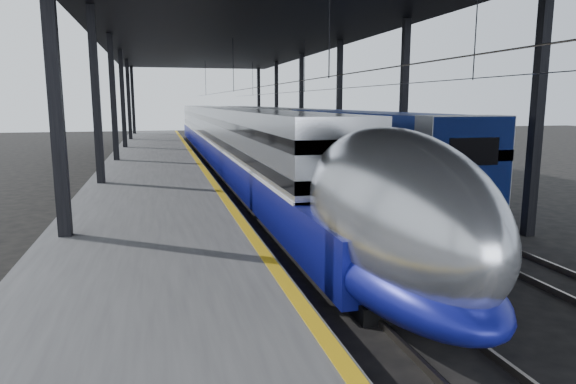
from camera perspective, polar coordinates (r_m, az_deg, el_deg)
name	(u,v)px	position (r m, az deg, el deg)	size (l,w,h in m)	color
ground	(313,319)	(11.71, 2.76, -13.87)	(160.00, 160.00, 0.00)	black
platform	(153,177)	(30.53, -14.78, 1.65)	(6.00, 80.00, 1.00)	#4C4C4F
yellow_strip	(202,167)	(30.56, -9.56, 2.80)	(0.30, 80.00, 0.01)	gold
rails	(288,179)	(31.53, -0.06, 1.46)	(6.52, 80.00, 0.16)	slate
canopy	(243,25)	(30.97, -4.97, 18.05)	(18.00, 75.00, 9.47)	black
tgv_train	(229,139)	(38.71, -6.62, 5.86)	(3.02, 65.20, 4.32)	#B4B6BC
second_train	(281,133)	(43.53, -0.76, 6.57)	(3.11, 56.05, 4.29)	navy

